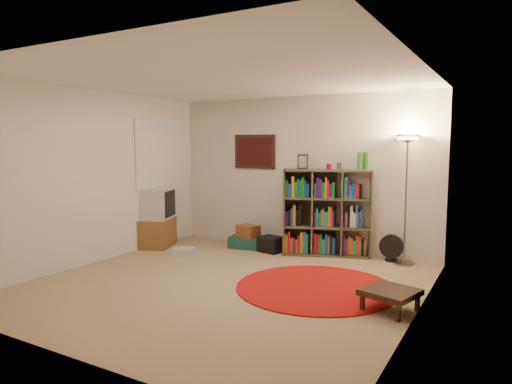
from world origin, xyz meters
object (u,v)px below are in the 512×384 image
Objects in this scene: side_table at (390,293)px; bookshelf at (326,214)px; floor_fan at (391,248)px; tv_stand at (157,218)px; floor_lamp at (407,157)px; suitcase at (249,242)px.

bookshelf is at bearing 126.83° from side_table.
floor_fan is 2.11m from side_table.
floor_fan is 3.82m from tv_stand.
bookshelf is 1.10m from floor_fan.
bookshelf is 2.83m from tv_stand.
suitcase is at bearing -175.60° from floor_lamp.
floor_lamp is 2.89× the size of suitcase.
bookshelf is 1.61× the size of tv_stand.
side_table is (0.27, -1.98, -1.35)m from floor_lamp.
tv_stand reaches higher than side_table.
floor_lamp reaches higher than tv_stand.
suitcase is 3.29m from side_table.
tv_stand is at bearing 164.97° from side_table.
floor_lamp is 2.42m from side_table.
bookshelf is at bearing -0.15° from suitcase.
floor_lamp is 4.64× the size of floor_fan.
side_table reaches higher than suitcase.
floor_fan is (1.00, 0.10, -0.45)m from bookshelf.
tv_stand is (-3.70, -0.94, 0.28)m from floor_fan.
floor_lamp is 1.36m from floor_fan.
tv_stand is (-3.89, -0.87, -1.07)m from floor_lamp.
floor_lamp is at bearing -3.06° from suitcase.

